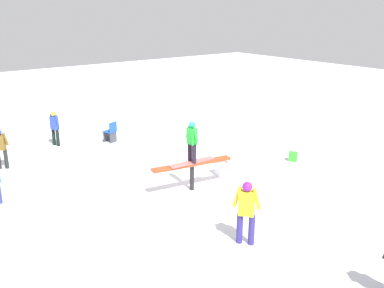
{
  "coord_description": "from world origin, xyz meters",
  "views": [
    {
      "loc": [
        7.41,
        9.73,
        5.43
      ],
      "look_at": [
        0.0,
        0.0,
        1.49
      ],
      "focal_mm": 40.0,
      "sensor_mm": 36.0,
      "label": 1
    }
  ],
  "objects_px": {
    "main_rider_on_rail": "(192,143)",
    "bystander_yellow": "(246,209)",
    "bystander_blue": "(55,127)",
    "loose_snowboard_white": "(315,208)",
    "bystander_brown": "(1,147)",
    "rail_feature": "(192,167)",
    "backpack_on_snow": "(293,156)",
    "folding_chair": "(111,133)"
  },
  "relations": [
    {
      "from": "bystander_brown",
      "to": "rail_feature",
      "type": "bearing_deg",
      "value": 157.86
    },
    {
      "from": "main_rider_on_rail",
      "to": "bystander_brown",
      "type": "height_order",
      "value": "main_rider_on_rail"
    },
    {
      "from": "main_rider_on_rail",
      "to": "backpack_on_snow",
      "type": "height_order",
      "value": "main_rider_on_rail"
    },
    {
      "from": "rail_feature",
      "to": "backpack_on_snow",
      "type": "bearing_deg",
      "value": -172.06
    },
    {
      "from": "bystander_yellow",
      "to": "loose_snowboard_white",
      "type": "relative_size",
      "value": 1.16
    },
    {
      "from": "bystander_blue",
      "to": "loose_snowboard_white",
      "type": "bearing_deg",
      "value": 1.1
    },
    {
      "from": "folding_chair",
      "to": "rail_feature",
      "type": "bearing_deg",
      "value": 64.88
    },
    {
      "from": "bystander_yellow",
      "to": "folding_chair",
      "type": "height_order",
      "value": "bystander_yellow"
    },
    {
      "from": "bystander_blue",
      "to": "backpack_on_snow",
      "type": "bearing_deg",
      "value": 22.22
    },
    {
      "from": "rail_feature",
      "to": "folding_chair",
      "type": "relative_size",
      "value": 2.98
    },
    {
      "from": "main_rider_on_rail",
      "to": "bystander_brown",
      "type": "relative_size",
      "value": 1.09
    },
    {
      "from": "bystander_blue",
      "to": "bystander_yellow",
      "type": "bearing_deg",
      "value": -14.62
    },
    {
      "from": "bystander_yellow",
      "to": "loose_snowboard_white",
      "type": "distance_m",
      "value": 3.03
    },
    {
      "from": "rail_feature",
      "to": "bystander_brown",
      "type": "relative_size",
      "value": 1.83
    },
    {
      "from": "main_rider_on_rail",
      "to": "rail_feature",
      "type": "bearing_deg",
      "value": 0.0
    },
    {
      "from": "loose_snowboard_white",
      "to": "backpack_on_snow",
      "type": "distance_m",
      "value": 3.9
    },
    {
      "from": "bystander_brown",
      "to": "backpack_on_snow",
      "type": "relative_size",
      "value": 4.21
    },
    {
      "from": "folding_chair",
      "to": "backpack_on_snow",
      "type": "height_order",
      "value": "folding_chair"
    },
    {
      "from": "bystander_brown",
      "to": "folding_chair",
      "type": "relative_size",
      "value": 1.63
    },
    {
      "from": "bystander_brown",
      "to": "folding_chair",
      "type": "height_order",
      "value": "bystander_brown"
    },
    {
      "from": "main_rider_on_rail",
      "to": "bystander_yellow",
      "type": "height_order",
      "value": "main_rider_on_rail"
    },
    {
      "from": "bystander_blue",
      "to": "bystander_brown",
      "type": "distance_m",
      "value": 2.83
    },
    {
      "from": "folding_chair",
      "to": "bystander_brown",
      "type": "bearing_deg",
      "value": -16.23
    },
    {
      "from": "rail_feature",
      "to": "loose_snowboard_white",
      "type": "distance_m",
      "value": 3.78
    },
    {
      "from": "loose_snowboard_white",
      "to": "bystander_brown",
      "type": "bearing_deg",
      "value": 164.12
    },
    {
      "from": "bystander_yellow",
      "to": "bystander_blue",
      "type": "bearing_deg",
      "value": 147.38
    },
    {
      "from": "rail_feature",
      "to": "backpack_on_snow",
      "type": "xyz_separation_m",
      "value": [
        -4.55,
        0.18,
        -0.59
      ]
    },
    {
      "from": "bystander_blue",
      "to": "folding_chair",
      "type": "relative_size",
      "value": 1.63
    },
    {
      "from": "bystander_yellow",
      "to": "loose_snowboard_white",
      "type": "bearing_deg",
      "value": 56.06
    },
    {
      "from": "bystander_blue",
      "to": "main_rider_on_rail",
      "type": "bearing_deg",
      "value": -5.23
    },
    {
      "from": "rail_feature",
      "to": "main_rider_on_rail",
      "type": "bearing_deg",
      "value": 0.0
    },
    {
      "from": "backpack_on_snow",
      "to": "bystander_yellow",
      "type": "bearing_deg",
      "value": -93.96
    },
    {
      "from": "main_rider_on_rail",
      "to": "bystander_brown",
      "type": "bearing_deg",
      "value": -48.56
    },
    {
      "from": "rail_feature",
      "to": "bystander_yellow",
      "type": "height_order",
      "value": "bystander_yellow"
    },
    {
      "from": "folding_chair",
      "to": "loose_snowboard_white",
      "type": "bearing_deg",
      "value": 78.22
    },
    {
      "from": "bystander_blue",
      "to": "loose_snowboard_white",
      "type": "distance_m",
      "value": 10.74
    },
    {
      "from": "main_rider_on_rail",
      "to": "bystander_brown",
      "type": "xyz_separation_m",
      "value": [
        4.17,
        -5.49,
        -0.71
      ]
    },
    {
      "from": "backpack_on_snow",
      "to": "loose_snowboard_white",
      "type": "bearing_deg",
      "value": -74.62
    },
    {
      "from": "bystander_blue",
      "to": "bystander_brown",
      "type": "relative_size",
      "value": 1.0
    },
    {
      "from": "main_rider_on_rail",
      "to": "bystander_yellow",
      "type": "bearing_deg",
      "value": 78.91
    },
    {
      "from": "bystander_brown",
      "to": "bystander_blue",
      "type": "bearing_deg",
      "value": -118.99
    },
    {
      "from": "bystander_blue",
      "to": "backpack_on_snow",
      "type": "height_order",
      "value": "bystander_blue"
    }
  ]
}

